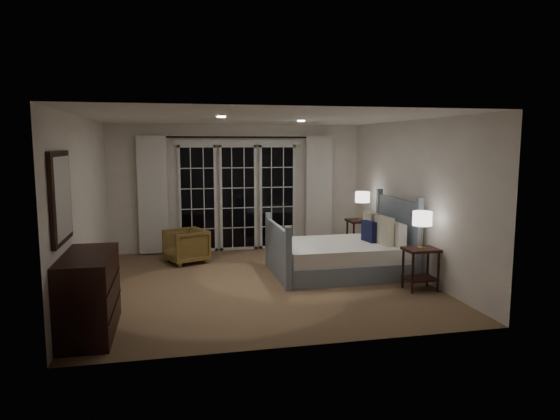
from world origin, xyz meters
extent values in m
plane|color=olive|center=(0.00, 0.00, 0.00)|extent=(5.00, 5.00, 0.00)
plane|color=white|center=(0.00, 0.00, 2.50)|extent=(5.00, 5.00, 0.00)
cube|color=white|center=(-2.50, 0.00, 1.25)|extent=(0.02, 5.00, 2.50)
cube|color=white|center=(2.50, 0.00, 1.25)|extent=(0.02, 5.00, 2.50)
cube|color=white|center=(0.00, 2.50, 1.25)|extent=(5.00, 0.02, 2.50)
cube|color=white|center=(0.00, -2.50, 1.25)|extent=(5.00, 0.02, 2.50)
cube|color=black|center=(-0.80, 2.47, 1.05)|extent=(0.66, 0.02, 2.02)
cube|color=black|center=(0.00, 2.47, 1.05)|extent=(0.66, 0.02, 2.02)
cube|color=black|center=(0.80, 2.47, 1.05)|extent=(0.66, 0.02, 2.02)
cube|color=white|center=(0.00, 2.46, 2.15)|extent=(2.50, 0.04, 0.10)
cylinder|color=black|center=(0.00, 2.40, 2.25)|extent=(3.50, 0.03, 0.03)
cube|color=white|center=(-1.65, 2.38, 1.15)|extent=(0.55, 0.10, 2.25)
cube|color=white|center=(1.65, 2.38, 1.15)|extent=(0.55, 0.10, 2.25)
cylinder|color=white|center=(0.80, 0.60, 2.49)|extent=(0.12, 0.12, 0.01)
cylinder|color=white|center=(-0.60, -0.40, 2.49)|extent=(0.12, 0.12, 0.01)
cube|color=slate|center=(1.35, 0.24, 0.14)|extent=(1.93, 1.50, 0.28)
cube|color=white|center=(1.35, 0.24, 0.40)|extent=(1.87, 1.44, 0.24)
cube|color=slate|center=(2.37, 0.24, 0.61)|extent=(0.06, 1.50, 1.22)
cube|color=slate|center=(0.33, 0.24, 0.42)|extent=(0.06, 1.50, 0.85)
cube|color=white|center=(2.17, -0.08, 0.70)|extent=(0.14, 0.60, 0.36)
cube|color=white|center=(2.17, 0.56, 0.70)|extent=(0.14, 0.60, 0.36)
cube|color=beige|center=(2.01, -0.04, 0.74)|extent=(0.16, 0.46, 0.45)
cube|color=beige|center=(2.01, 0.52, 0.74)|extent=(0.16, 0.46, 0.45)
cube|color=#131534|center=(1.87, 0.24, 0.69)|extent=(0.15, 0.35, 0.34)
cube|color=black|center=(2.22, -0.89, 0.60)|extent=(0.48, 0.38, 0.04)
cube|color=black|center=(2.22, -0.89, 0.17)|extent=(0.44, 0.34, 0.03)
cylinder|color=black|center=(2.02, -1.04, 0.30)|extent=(0.04, 0.04, 0.59)
cylinder|color=black|center=(2.42, -1.04, 0.30)|extent=(0.04, 0.04, 0.59)
cylinder|color=black|center=(2.02, -0.73, 0.30)|extent=(0.04, 0.04, 0.59)
cylinder|color=black|center=(2.42, -0.73, 0.30)|extent=(0.04, 0.04, 0.59)
cube|color=black|center=(2.21, 1.38, 0.68)|extent=(0.54, 0.43, 0.04)
cube|color=black|center=(2.21, 1.38, 0.19)|extent=(0.50, 0.39, 0.03)
cylinder|color=black|center=(1.98, 1.21, 0.34)|extent=(0.04, 0.04, 0.67)
cylinder|color=black|center=(2.43, 1.21, 0.34)|extent=(0.04, 0.04, 0.67)
cylinder|color=black|center=(1.98, 1.56, 0.34)|extent=(0.04, 0.04, 0.67)
cylinder|color=black|center=(2.43, 1.56, 0.34)|extent=(0.04, 0.04, 0.67)
cylinder|color=#B39A47|center=(2.22, -0.89, 0.63)|extent=(0.12, 0.12, 0.02)
cylinder|color=#B39A47|center=(2.22, -0.89, 0.80)|extent=(0.02, 0.02, 0.32)
cylinder|color=white|center=(2.22, -0.89, 1.06)|extent=(0.28, 0.28, 0.20)
cylinder|color=#B39A47|center=(2.21, 1.38, 0.71)|extent=(0.12, 0.12, 0.02)
cylinder|color=#B39A47|center=(2.21, 1.38, 0.88)|extent=(0.02, 0.02, 0.31)
cylinder|color=white|center=(2.21, 1.38, 1.13)|extent=(0.27, 0.27, 0.20)
imported|color=brown|center=(-1.07, 1.54, 0.31)|extent=(0.87, 0.86, 0.61)
cube|color=black|center=(-2.23, -1.64, 0.46)|extent=(0.54, 1.28, 0.91)
cube|color=black|center=(-1.96, -1.64, 0.30)|extent=(0.01, 1.26, 0.01)
cube|color=black|center=(-1.96, -1.64, 0.60)|extent=(0.01, 1.26, 0.01)
cube|color=black|center=(-2.47, -1.64, 1.55)|extent=(0.04, 0.85, 1.00)
cube|color=white|center=(-2.44, -1.64, 1.55)|extent=(0.01, 0.73, 0.88)
camera|label=1|loc=(-1.30, -7.37, 2.13)|focal=32.00mm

